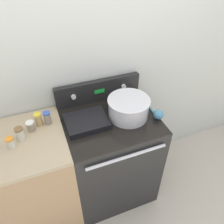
{
  "coord_description": "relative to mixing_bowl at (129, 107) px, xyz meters",
  "views": [
    {
      "loc": [
        -0.46,
        -0.91,
        2.1
      ],
      "look_at": [
        0.02,
        0.33,
        1.01
      ],
      "focal_mm": 35.0,
      "sensor_mm": 36.0,
      "label": 1
    }
  ],
  "objects": [
    {
      "name": "control_panel",
      "position": [
        -0.15,
        0.3,
        0.01
      ],
      "size": [
        0.75,
        0.07,
        0.19
      ],
      "color": "black",
      "rests_on": "stove_range"
    },
    {
      "name": "spice_jar_yellow_cap",
      "position": [
        -0.68,
        0.14,
        -0.03
      ],
      "size": [
        0.05,
        0.05,
        0.11
      ],
      "color": "tan",
      "rests_on": "side_counter"
    },
    {
      "name": "spice_jar_orange_cap",
      "position": [
        -0.89,
        -0.03,
        -0.03
      ],
      "size": [
        0.05,
        0.05,
        0.09
      ],
      "color": "beige",
      "rests_on": "side_counter"
    },
    {
      "name": "ground_plane",
      "position": [
        -0.15,
        -0.31,
        -1.04
      ],
      "size": [
        12.0,
        12.0,
        0.0
      ],
      "primitive_type": "plane",
      "color": "beige"
    },
    {
      "name": "mixing_bowl",
      "position": [
        0.0,
        0.0,
        0.0
      ],
      "size": [
        0.34,
        0.34,
        0.17
      ],
      "color": "silver",
      "rests_on": "stove_range"
    },
    {
      "name": "spice_jar_blue_cap",
      "position": [
        -0.62,
        0.13,
        -0.03
      ],
      "size": [
        0.05,
        0.05,
        0.11
      ],
      "color": "gray",
      "rests_on": "side_counter"
    },
    {
      "name": "ladle",
      "position": [
        0.21,
        -0.11,
        -0.05
      ],
      "size": [
        0.08,
        0.26,
        0.08
      ],
      "color": "teal",
      "rests_on": "stove_range"
    },
    {
      "name": "side_counter",
      "position": [
        -0.84,
        0.01,
        -0.56
      ],
      "size": [
        0.62,
        0.64,
        0.96
      ],
      "color": "tan",
      "rests_on": "ground_plane"
    },
    {
      "name": "spice_jar_brown_cap",
      "position": [
        -0.82,
        0.03,
        -0.03
      ],
      "size": [
        0.06,
        0.06,
        0.1
      ],
      "color": "beige",
      "rests_on": "side_counter"
    },
    {
      "name": "stove_range",
      "position": [
        -0.15,
        0.01,
        -0.57
      ],
      "size": [
        0.75,
        0.67,
        0.95
      ],
      "color": "black",
      "rests_on": "ground_plane"
    },
    {
      "name": "spice_jar_white_cap",
      "position": [
        -0.75,
        0.1,
        -0.04
      ],
      "size": [
        0.06,
        0.06,
        0.08
      ],
      "color": "gray",
      "rests_on": "side_counter"
    },
    {
      "name": "casserole_dish",
      "position": [
        -0.34,
        0.03,
        -0.06
      ],
      "size": [
        0.32,
        0.26,
        0.05
      ],
      "color": "black",
      "rests_on": "stove_range"
    },
    {
      "name": "kitchen_wall",
      "position": [
        -0.15,
        0.36,
        0.21
      ],
      "size": [
        8.0,
        0.05,
        2.5
      ],
      "color": "silver",
      "rests_on": "ground_plane"
    }
  ]
}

